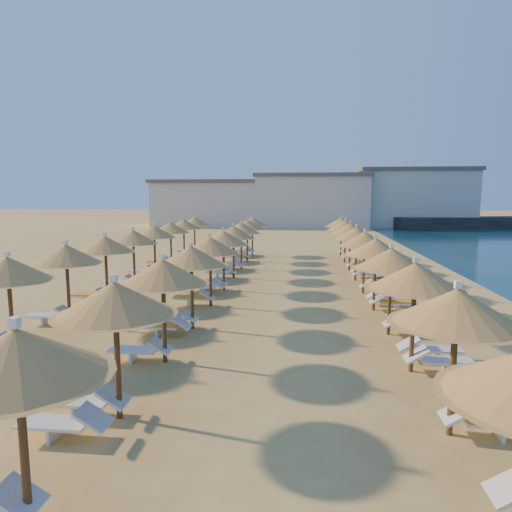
# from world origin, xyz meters

# --- Properties ---
(ground) EXTENTS (220.00, 220.00, 0.00)m
(ground) POSITION_xyz_m (0.00, 0.00, 0.00)
(ground) COLOR #D8B25F
(ground) RESTS_ON ground
(jetty) EXTENTS (30.03, 11.50, 1.50)m
(jetty) POSITION_xyz_m (28.08, 44.52, 0.75)
(jetty) COLOR black
(jetty) RESTS_ON ground
(hotel_blocks) EXTENTS (44.43, 10.53, 8.10)m
(hotel_blocks) POSITION_xyz_m (3.28, 45.16, 3.70)
(hotel_blocks) COLOR beige
(hotel_blocks) RESTS_ON ground
(parasol_row_east) EXTENTS (2.50, 30.90, 3.00)m
(parasol_row_east) POSITION_xyz_m (3.87, -0.30, 2.47)
(parasol_row_east) COLOR brown
(parasol_row_east) RESTS_ON ground
(parasol_row_west) EXTENTS (2.50, 30.90, 3.00)m
(parasol_row_west) POSITION_xyz_m (-2.68, -0.30, 2.47)
(parasol_row_west) COLOR brown
(parasol_row_west) RESTS_ON ground
(parasol_row_inland) EXTENTS (2.50, 24.59, 3.00)m
(parasol_row_inland) POSITION_xyz_m (-7.08, 2.86, 2.47)
(parasol_row_inland) COLOR brown
(parasol_row_inland) RESTS_ON ground
(loungers) EXTENTS (14.08, 28.97, 0.66)m
(loungers) POSITION_xyz_m (-1.22, 0.22, 0.34)
(loungers) COLOR white
(loungers) RESTS_ON ground
(beachgoer_b) EXTENTS (0.68, 0.81, 1.52)m
(beachgoer_b) POSITION_xyz_m (5.23, 4.87, 0.76)
(beachgoer_b) COLOR tan
(beachgoer_b) RESTS_ON ground
(beachgoer_a) EXTENTS (0.67, 0.79, 1.83)m
(beachgoer_a) POSITION_xyz_m (4.98, -0.66, 0.92)
(beachgoer_a) COLOR tan
(beachgoer_a) RESTS_ON ground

